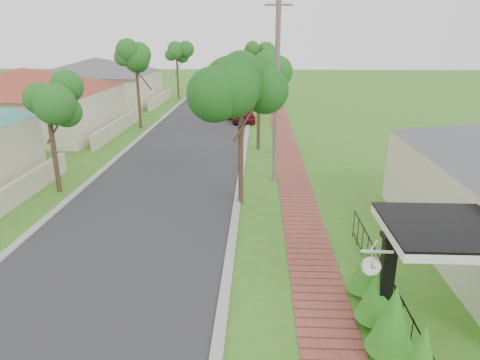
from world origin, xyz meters
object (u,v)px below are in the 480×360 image
(near_tree, at_px, (241,87))
(station_clock, at_px, (372,265))
(porch_post, at_px, (385,288))
(parked_car_white, at_px, (230,109))
(utility_pole, at_px, (276,93))
(parked_car_red, at_px, (243,112))

(near_tree, height_order, station_clock, near_tree)
(porch_post, bearing_deg, near_tree, 115.11)
(parked_car_white, height_order, station_clock, station_clock)
(porch_post, distance_m, parked_car_white, 28.74)
(porch_post, distance_m, near_tree, 9.59)
(porch_post, xyz_separation_m, parked_car_white, (-5.55, 28.19, -0.48))
(porch_post, height_order, near_tree, near_tree)
(parked_car_white, relative_size, station_clock, 5.50)
(parked_car_white, distance_m, utility_pole, 17.88)
(near_tree, bearing_deg, porch_post, -64.89)
(utility_pole, height_order, station_clock, utility_pole)
(station_clock, bearing_deg, near_tree, 111.20)
(porch_post, relative_size, station_clock, 3.55)
(porch_post, height_order, utility_pole, utility_pole)
(parked_car_red, xyz_separation_m, utility_pole, (2.10, -15.17, 3.48))
(parked_car_red, bearing_deg, near_tree, -93.29)
(parked_car_white, xyz_separation_m, utility_pole, (3.30, -17.19, 3.61))
(station_clock, bearing_deg, utility_pole, 98.76)
(parked_car_red, distance_m, near_tree, 18.64)
(porch_post, xyz_separation_m, parked_car_red, (-4.35, 26.17, -0.35))
(near_tree, distance_m, utility_pole, 3.41)
(near_tree, bearing_deg, station_clock, -68.80)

